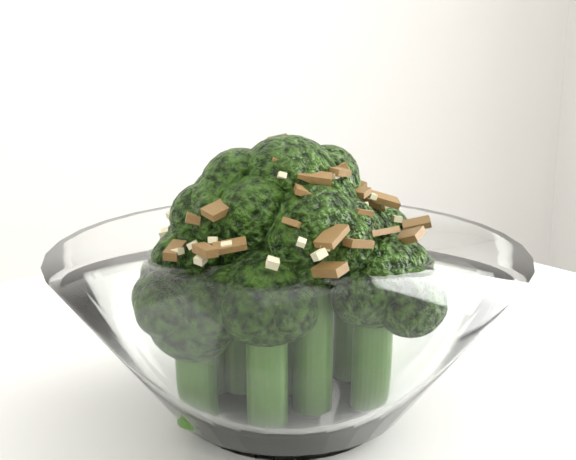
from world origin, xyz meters
name	(u,v)px	position (x,y,z in m)	size (l,w,h in m)	color
broccoli_dish	(287,310)	(0.20, 0.30, 0.81)	(0.24, 0.24, 0.15)	white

